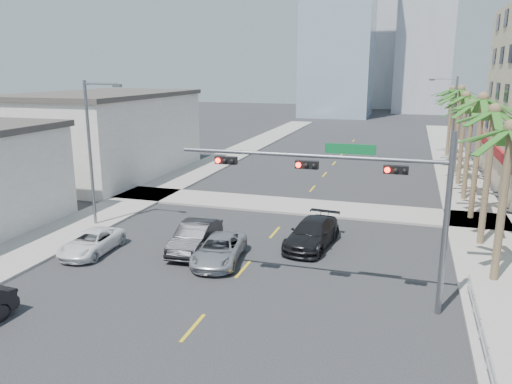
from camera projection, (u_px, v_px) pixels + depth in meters
sidewalk_right at (481, 230)px, 30.46m from camera, size 4.00×120.00×0.15m
sidewalk_left at (134, 200)px, 37.35m from camera, size 4.00×120.00×0.15m
sidewalk_cross at (297, 206)px, 35.76m from camera, size 80.00×4.00×0.15m
building_left_far at (105, 136)px, 46.09m from camera, size 11.00×18.00×7.20m
tower_far_center at (375, 23)px, 127.16m from camera, size 16.00×16.00×42.00m
traffic_signal_mast at (363, 187)px, 19.88m from camera, size 11.12×0.54×7.20m
palm_tree_0 at (512, 130)px, 21.48m from camera, size 4.80×4.80×7.80m
palm_tree_1 at (495, 112)px, 26.22m from camera, size 4.80×4.80×8.16m
palm_tree_2 at (483, 100)px, 30.96m from camera, size 4.80×4.80×8.52m
palm_tree_3 at (473, 106)px, 35.95m from camera, size 4.80×4.80×7.80m
palm_tree_4 at (466, 97)px, 40.69m from camera, size 4.80×4.80×8.16m
palm_tree_5 at (461, 90)px, 45.43m from camera, size 4.80×4.80×8.52m
palm_tree_6 at (456, 95)px, 50.42m from camera, size 4.80×4.80×7.80m
palm_tree_7 at (453, 90)px, 55.16m from camera, size 4.80×4.80×8.16m
streetlight_left at (92, 147)px, 30.31m from camera, size 2.55×0.25×9.00m
streetlight_right at (451, 120)px, 46.25m from camera, size 2.55×0.25×9.00m
guardrail at (480, 327)px, 17.82m from camera, size 0.08×8.08×1.00m
car_parked_far at (92, 242)px, 26.72m from camera, size 2.17×4.40×1.20m
car_lane_left at (195, 237)px, 27.01m from camera, size 1.96×4.88×1.58m
car_lane_center at (219, 250)px, 25.49m from camera, size 2.78×4.97×1.31m
car_lane_right at (312, 233)px, 27.72m from camera, size 2.72×5.41×1.51m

